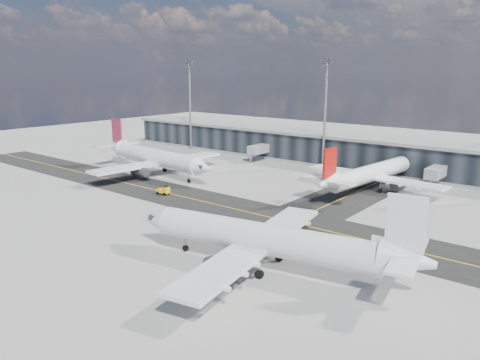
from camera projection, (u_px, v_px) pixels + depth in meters
The scene contains 9 objects.
ground at pixel (200, 209), 90.22m from camera, with size 300.00×300.00×0.00m, color gray.
taxiway_lanes at pixel (250, 200), 95.95m from camera, with size 180.00×63.00×0.03m.
terminal_concourse at pixel (336, 150), 130.83m from camera, with size 152.00×19.80×8.80m.
floodlight_masts at pixel (325, 111), 122.95m from camera, with size 102.50×0.70×28.90m.
airliner_af at pixel (155, 158), 119.16m from camera, with size 43.63×37.27×12.92m.
airliner_redtail at pixel (370, 174), 103.04m from camera, with size 32.79×38.38×11.36m.
airliner_near at pixel (267, 240), 62.03m from camera, with size 42.14×36.13×12.52m.
baggage_tug at pixel (164, 190), 100.04m from camera, with size 3.09×1.82×1.84m.
service_van at pixel (332, 170), 120.43m from camera, with size 2.59×5.62×1.56m, color white.
Camera 1 is at (60.37, -62.44, 26.20)m, focal length 35.00 mm.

